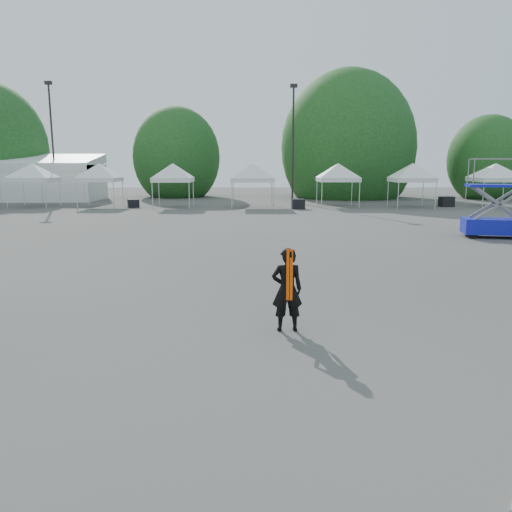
{
  "coord_description": "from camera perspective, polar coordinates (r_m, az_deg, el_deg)",
  "views": [
    {
      "loc": [
        -0.62,
        -11.08,
        3.27
      ],
      "look_at": [
        -0.5,
        -0.4,
        1.3
      ],
      "focal_mm": 35.0,
      "sensor_mm": 36.0,
      "label": 1
    }
  ],
  "objects": [
    {
      "name": "crate_mid",
      "position": [
        37.11,
        4.84,
        5.94
      ],
      "size": [
        0.97,
        0.77,
        0.73
      ],
      "primitive_type": "cube",
      "rotation": [
        0.0,
        0.0,
        0.04
      ],
      "color": "black",
      "rests_on": "ground"
    },
    {
      "name": "crate_east",
      "position": [
        41.66,
        20.93,
        5.82
      ],
      "size": [
        1.11,
        0.92,
        0.78
      ],
      "primitive_type": "cube",
      "rotation": [
        0.0,
        0.0,
        0.15
      ],
      "color": "black",
      "rests_on": "ground"
    },
    {
      "name": "scissor_lift",
      "position": [
        24.86,
        25.87,
        5.98
      ],
      "size": [
        2.94,
        1.89,
        3.52
      ],
      "rotation": [
        0.0,
        0.0,
        -0.21
      ],
      "color": "#0C129E",
      "rests_on": "ground"
    },
    {
      "name": "light_pole_east",
      "position": [
        43.29,
        4.26,
        13.42
      ],
      "size": [
        0.6,
        0.25,
        9.8
      ],
      "color": "black",
      "rests_on": "ground"
    },
    {
      "name": "tent_f",
      "position": [
        39.53,
        9.37,
        10.03
      ],
      "size": [
        4.29,
        4.29,
        3.88
      ],
      "color": "silver",
      "rests_on": "ground"
    },
    {
      "name": "tree_far_e",
      "position": [
        53.13,
        24.94,
        9.9
      ],
      "size": [
        3.84,
        3.84,
        5.84
      ],
      "color": "#382314",
      "rests_on": "ground"
    },
    {
      "name": "tent_b",
      "position": [
        42.39,
        -24.22,
        9.28
      ],
      "size": [
        4.38,
        4.38,
        3.88
      ],
      "color": "silver",
      "rests_on": "ground"
    },
    {
      "name": "ground",
      "position": [
        11.57,
        2.46,
        -5.98
      ],
      "size": [
        120.0,
        120.0,
        0.0
      ],
      "primitive_type": "plane",
      "color": "#474442",
      "rests_on": "ground"
    },
    {
      "name": "light_pole_west",
      "position": [
        48.37,
        -22.28,
        12.68
      ],
      "size": [
        0.6,
        0.25,
        10.3
      ],
      "color": "black",
      "rests_on": "ground"
    },
    {
      "name": "tent_h",
      "position": [
        43.09,
        25.73,
        9.17
      ],
      "size": [
        4.55,
        4.55,
        3.88
      ],
      "color": "silver",
      "rests_on": "ground"
    },
    {
      "name": "tent_d",
      "position": [
        38.72,
        -9.49,
        10.02
      ],
      "size": [
        4.11,
        4.11,
        3.88
      ],
      "color": "silver",
      "rests_on": "ground"
    },
    {
      "name": "crate_west",
      "position": [
        39.3,
        -13.83,
        5.85
      ],
      "size": [
        0.98,
        0.89,
        0.62
      ],
      "primitive_type": "cube",
      "rotation": [
        0.0,
        0.0,
        0.41
      ],
      "color": "black",
      "rests_on": "ground"
    },
    {
      "name": "tree_mid_e",
      "position": [
        51.02,
        10.45,
        12.07
      ],
      "size": [
        5.12,
        5.12,
        7.79
      ],
      "color": "#382314",
      "rests_on": "ground"
    },
    {
      "name": "marquee",
      "position": [
        50.81,
        -25.81,
        7.98
      ],
      "size": [
        15.0,
        6.25,
        4.23
      ],
      "color": "white",
      "rests_on": "ground"
    },
    {
      "name": "tent_g",
      "position": [
        40.09,
        17.45,
        9.7
      ],
      "size": [
        4.21,
        4.21,
        3.88
      ],
      "color": "silver",
      "rests_on": "ground"
    },
    {
      "name": "tree_mid_w",
      "position": [
        51.61,
        -9.05,
        11.08
      ],
      "size": [
        4.16,
        4.16,
        6.33
      ],
      "color": "#382314",
      "rests_on": "ground"
    },
    {
      "name": "man",
      "position": [
        9.84,
        3.56,
        -3.85
      ],
      "size": [
        0.64,
        0.44,
        1.68
      ],
      "rotation": [
        0.0,
        0.0,
        3.21
      ],
      "color": "black",
      "rests_on": "ground"
    },
    {
      "name": "tent_e",
      "position": [
        38.23,
        -0.4,
        10.15
      ],
      "size": [
        4.6,
        4.6,
        3.88
      ],
      "color": "silver",
      "rests_on": "ground"
    },
    {
      "name": "tent_c",
      "position": [
        40.63,
        -17.5,
        9.7
      ],
      "size": [
        4.17,
        4.17,
        3.88
      ],
      "color": "silver",
      "rests_on": "ground"
    }
  ]
}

